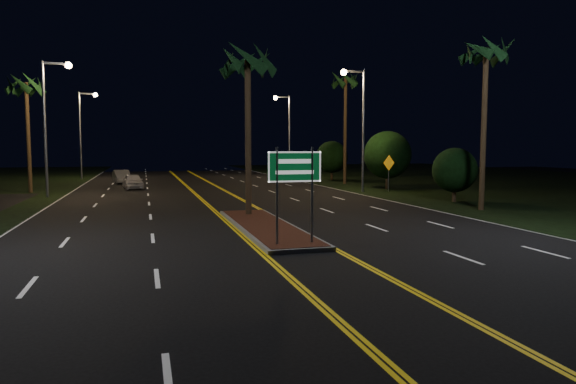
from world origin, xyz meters
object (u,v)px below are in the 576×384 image
object	(u,v)px
highway_sign	(295,176)
shrub_far	(332,157)
streetlight_right_mid	(359,116)
car_far	(122,176)
palm_left_far	(26,86)
shrub_mid	(387,155)
shrub_near	(455,170)
streetlight_left_mid	(51,112)
streetlight_left_far	(84,125)
median_island	(266,227)
palm_median	(248,62)
palm_right_far	(346,82)
streetlight_right_far	(286,126)
car_near	(133,180)
warning_sign	(389,168)
palm_right_near	(486,53)

from	to	relation	value
highway_sign	shrub_far	world-z (taller)	shrub_far
streetlight_right_mid	car_far	xyz separation A→B (m)	(-17.34, 14.35, -4.94)
palm_left_far	shrub_mid	size ratio (longest dim) A/B	1.90
shrub_near	car_far	world-z (taller)	shrub_near
streetlight_left_mid	streetlight_left_far	xyz separation A→B (m)	(0.00, 20.00, 0.00)
median_island	streetlight_right_mid	bearing A→B (deg)	54.72
highway_sign	palm_median	world-z (taller)	palm_median
median_island	shrub_mid	size ratio (longest dim) A/B	2.22
palm_right_far	streetlight_right_far	bearing A→B (deg)	100.33
highway_sign	streetlight_left_far	size ratio (longest dim) A/B	0.36
shrub_near	car_near	size ratio (longest dim) A/B	0.77
streetlight_left_mid	palm_left_far	size ratio (longest dim) A/B	1.02
shrub_near	shrub_mid	xyz separation A→B (m)	(0.50, 10.00, 0.78)
streetlight_right_mid	streetlight_right_far	xyz separation A→B (m)	(0.00, 20.00, 0.00)
streetlight_left_mid	shrub_mid	world-z (taller)	streetlight_left_mid
shrub_near	highway_sign	bearing A→B (deg)	-140.31
palm_median	warning_sign	xyz separation A→B (m)	(13.00, 11.24, -5.48)
palm_right_near	car_far	xyz separation A→B (m)	(-19.22, 26.35, -7.50)
palm_median	palm_right_far	distance (m)	23.40
shrub_far	highway_sign	bearing A→B (deg)	-112.57
palm_median	shrub_far	xyz separation A→B (m)	(13.80, 25.50, -4.94)
shrub_far	car_near	bearing A→B (deg)	-161.65
highway_sign	car_near	size ratio (longest dim) A/B	0.75
highway_sign	shrub_far	size ratio (longest dim) A/B	0.81
shrub_mid	shrub_far	xyz separation A→B (m)	(-0.20, 12.00, -0.39)
streetlight_right_far	streetlight_left_far	bearing A→B (deg)	174.62
palm_median	car_near	bearing A→B (deg)	106.39
car_far	streetlight_right_far	bearing A→B (deg)	8.47
streetlight_right_far	shrub_far	xyz separation A→B (m)	(3.19, -6.00, -3.32)
streetlight_right_mid	streetlight_right_far	world-z (taller)	same
streetlight_left_mid	palm_median	world-z (taller)	streetlight_left_mid
palm_median	streetlight_right_far	bearing A→B (deg)	71.38
palm_right_near	shrub_far	xyz separation A→B (m)	(1.30, 26.00, -5.88)
streetlight_right_mid	warning_sign	distance (m)	4.55
streetlight_left_mid	car_far	size ratio (longest dim) A/B	2.09
palm_right_near	median_island	bearing A→B (deg)	-166.50
highway_sign	streetlight_right_mid	size ratio (longest dim) A/B	0.36
median_island	streetlight_right_far	world-z (taller)	streetlight_right_far
palm_left_far	shrub_far	world-z (taller)	palm_left_far
palm_left_far	palm_right_near	size ratio (longest dim) A/B	0.95
streetlight_left_mid	streetlight_right_mid	distance (m)	21.32
palm_right_far	palm_right_near	bearing A→B (deg)	-90.86
palm_right_near	highway_sign	bearing A→B (deg)	-150.05
shrub_far	median_island	bearing A→B (deg)	-115.45
streetlight_right_far	streetlight_right_mid	bearing A→B (deg)	-90.00
streetlight_left_far	car_near	xyz separation A→B (m)	(5.01, -14.44, -4.94)
shrub_far	car_far	bearing A→B (deg)	179.02
car_near	palm_right_far	bearing A→B (deg)	-6.08
palm_left_far	warning_sign	size ratio (longest dim) A/B	3.23
median_island	streetlight_left_mid	size ratio (longest dim) A/B	1.14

